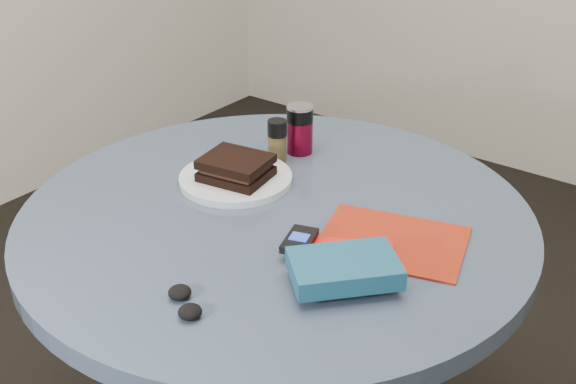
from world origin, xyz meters
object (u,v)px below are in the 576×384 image
Objects in this scene: red_book at (348,257)px; novel at (344,268)px; table at (276,279)px; soda_can at (300,129)px; magazine at (392,241)px; pepper_grinder at (277,141)px; sandwich at (236,168)px; mp3_player at (299,240)px; headphones at (185,302)px; plate at (236,179)px.

novel is at bearing -95.73° from red_book.
red_book is (0.21, -0.07, 0.17)m from table.
novel reaches higher than table.
magazine is at bearing -30.34° from soda_can.
soda_can is 0.42m from magazine.
sandwich is at bearing -90.03° from pepper_grinder.
mp3_player is (0.26, -0.27, -0.03)m from pepper_grinder.
magazine is at bearing 48.09° from mp3_player.
headphones is at bearing -150.29° from red_book.
pepper_grinder is 1.04× the size of mp3_player.
soda_can reaches higher than mp3_player.
table is 6.38× the size of red_book.
soda_can is 1.13× the size of headphones.
mp3_player is at bearing -46.31° from pepper_grinder.
pepper_grinder reaches higher than table.
plate reaches higher than table.
novel is at bearing -17.93° from mp3_player.
mp3_player reaches higher than red_book.
pepper_grinder is at bearing 92.80° from novel.
mp3_player is at bearing 114.24° from novel.
novel is at bearing -28.45° from table.
pepper_grinder is 0.62× the size of red_book.
novel is (0.00, -0.17, 0.03)m from magazine.
plate is at bearing 107.42° from novel.
plate is 0.38m from magazine.
novel reaches higher than plate.
red_book is 1.69× the size of mp3_player.
pepper_grinder is at bearing 89.97° from sandwich.
table is 0.24m from sandwich.
magazine is 0.11m from red_book.
red_book is (0.34, -0.11, -0.03)m from sandwich.
plate reaches higher than magazine.
red_book is at bearing -18.31° from table.
novel is 0.12m from mp3_player.
sandwich is 1.32× the size of soda_can.
novel is 1.87× the size of mp3_player.
sandwich is 0.42m from headphones.
magazine is (0.36, -0.21, -0.05)m from soda_can.
table is 5.75× the size of novel.
pepper_grinder is at bearing 86.27° from plate.
magazine is at bearing 41.84° from red_book.
pepper_grinder reaches higher than plate.
red_book is 0.07m from novel.
table is at bearing 143.27° from mp3_player.
novel is at bearing -105.35° from magazine.
headphones is at bearing -130.60° from magazine.
pepper_grinder is 0.49m from novel.
table is 6.75× the size of sandwich.
mp3_player is (0.26, -0.13, -0.01)m from sandwich.
red_book reaches higher than magazine.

